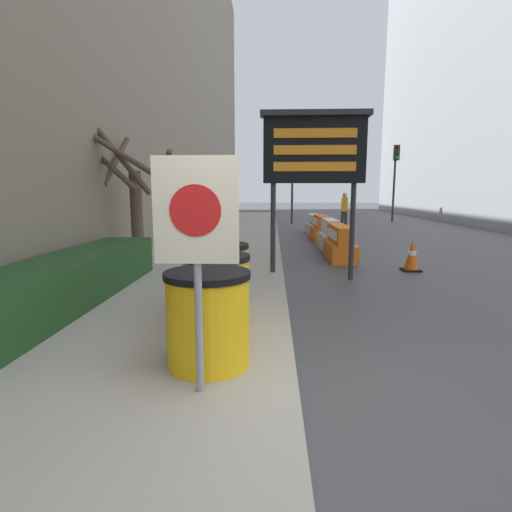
{
  "coord_description": "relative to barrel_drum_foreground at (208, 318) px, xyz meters",
  "views": [
    {
      "loc": [
        -0.23,
        -2.72,
        1.72
      ],
      "look_at": [
        -0.57,
        5.72,
        0.35
      ],
      "focal_mm": 28.0,
      "sensor_mm": 36.0,
      "label": 1
    }
  ],
  "objects": [
    {
      "name": "barrel_drum_back",
      "position": [
        -0.13,
        1.89,
        0.0
      ],
      "size": [
        0.79,
        0.79,
        0.88
      ],
      "color": "yellow",
      "rests_on": "sidewalk_left"
    },
    {
      "name": "jersey_barrier_white",
      "position": [
        2.31,
        8.53,
        -0.18
      ],
      "size": [
        0.56,
        1.62,
        0.9
      ],
      "color": "silver",
      "rests_on": "ground_plane"
    },
    {
      "name": "ground_plane",
      "position": [
        0.81,
        -0.77,
        -0.58
      ],
      "size": [
        120.0,
        120.0,
        0.0
      ],
      "primitive_type": "plane",
      "color": "#3F3F42"
    },
    {
      "name": "barrel_drum_middle",
      "position": [
        -0.06,
        0.95,
        0.0
      ],
      "size": [
        0.79,
        0.79,
        0.88
      ],
      "color": "yellow",
      "rests_on": "sidewalk_left"
    },
    {
      "name": "warning_sign",
      "position": [
        0.01,
        -0.52,
        0.87
      ],
      "size": [
        0.64,
        0.08,
        1.85
      ],
      "color": "gray",
      "rests_on": "sidewalk_left"
    },
    {
      "name": "jersey_barrier_cream",
      "position": [
        2.31,
        12.91,
        -0.23
      ],
      "size": [
        0.59,
        2.2,
        0.79
      ],
      "color": "beige",
      "rests_on": "ground_plane"
    },
    {
      "name": "jersey_barrier_orange_near",
      "position": [
        2.31,
        6.68,
        -0.19
      ],
      "size": [
        0.63,
        1.77,
        0.87
      ],
      "color": "orange",
      "rests_on": "ground_plane"
    },
    {
      "name": "barrel_drum_foreground",
      "position": [
        0.0,
        0.0,
        0.0
      ],
      "size": [
        0.79,
        0.79,
        0.88
      ],
      "color": "yellow",
      "rests_on": "sidewalk_left"
    },
    {
      "name": "pedestrian_worker",
      "position": [
        3.94,
        15.38,
        0.41
      ],
      "size": [
        0.31,
        0.46,
        1.67
      ],
      "rotation": [
        0.0,
        0.0,
        4.6
      ],
      "color": "#333338",
      "rests_on": "ground_plane"
    },
    {
      "name": "jersey_barrier_orange_far",
      "position": [
        2.31,
        10.67,
        -0.19
      ],
      "size": [
        0.64,
        1.64,
        0.89
      ],
      "color": "orange",
      "rests_on": "ground_plane"
    },
    {
      "name": "traffic_light_near_curb",
      "position": [
        1.63,
        18.1,
        2.07
      ],
      "size": [
        0.28,
        0.45,
        3.64
      ],
      "color": "#2D2D30",
      "rests_on": "ground_plane"
    },
    {
      "name": "hedge_strip",
      "position": [
        -2.31,
        1.9,
        -0.11
      ],
      "size": [
        0.9,
        5.07,
        0.67
      ],
      "color": "#1E421E",
      "rests_on": "sidewalk_left"
    },
    {
      "name": "traffic_light_far_side",
      "position": [
        7.52,
        19.84,
        2.52
      ],
      "size": [
        0.28,
        0.45,
        4.29
      ],
      "color": "#2D2D30",
      "rests_on": "ground_plane"
    },
    {
      "name": "sidewalk_left",
      "position": [
        -1.05,
        -0.77,
        -0.51
      ],
      "size": [
        3.72,
        56.0,
        0.14
      ],
      "color": "gray",
      "rests_on": "ground_plane"
    },
    {
      "name": "bare_tree",
      "position": [
        -2.39,
        5.04,
        1.05
      ],
      "size": [
        1.65,
        1.77,
        2.85
      ],
      "color": "#4C3D2D",
      "rests_on": "sidewalk_left"
    },
    {
      "name": "message_board",
      "position": [
        1.37,
        4.32,
        1.89
      ],
      "size": [
        2.05,
        0.36,
        3.2
      ],
      "color": "#28282B",
      "rests_on": "ground_plane"
    },
    {
      "name": "traffic_cone_near",
      "position": [
        3.64,
        5.25,
        -0.24
      ],
      "size": [
        0.38,
        0.38,
        0.68
      ],
      "color": "black",
      "rests_on": "ground_plane"
    }
  ]
}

